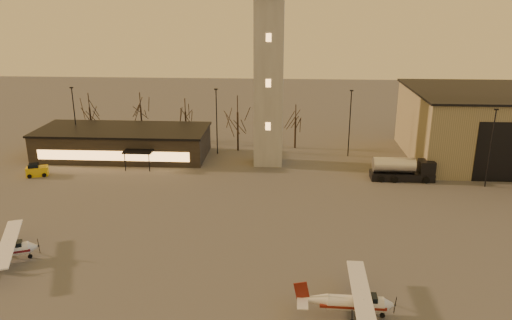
# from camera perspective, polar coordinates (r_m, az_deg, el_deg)

# --- Properties ---
(ground) EXTENTS (220.00, 220.00, 0.00)m
(ground) POSITION_cam_1_polar(r_m,az_deg,el_deg) (45.43, -0.06, -12.28)
(ground) COLOR #474341
(ground) RESTS_ON ground
(control_tower) EXTENTS (6.80, 6.80, 32.60)m
(control_tower) POSITION_cam_1_polar(r_m,az_deg,el_deg) (69.51, 1.50, 12.56)
(control_tower) COLOR gray
(control_tower) RESTS_ON ground
(terminal) EXTENTS (25.40, 12.20, 4.30)m
(terminal) POSITION_cam_1_polar(r_m,az_deg,el_deg) (78.02, -14.90, 1.96)
(terminal) COLOR black
(terminal) RESTS_ON ground
(light_poles) EXTENTS (58.50, 12.25, 10.14)m
(light_poles) POSITION_cam_1_polar(r_m,az_deg,el_deg) (72.33, 1.86, 3.99)
(light_poles) COLOR black
(light_poles) RESTS_ON ground
(tree_row) EXTENTS (37.20, 9.20, 8.80)m
(tree_row) POSITION_cam_1_polar(r_m,az_deg,el_deg) (81.74, -8.02, 5.84)
(tree_row) COLOR black
(tree_row) RESTS_ON ground
(cessna_front) EXTENTS (7.95, 10.06, 2.78)m
(cessna_front) POSITION_cam_1_polar(r_m,az_deg,el_deg) (39.70, 11.40, -15.98)
(cessna_front) COLOR beige
(cessna_front) RESTS_ON ground
(cessna_rear) EXTENTS (8.02, 9.75, 2.75)m
(cessna_rear) POSITION_cam_1_polar(r_m,az_deg,el_deg) (51.34, -26.70, -9.41)
(cessna_rear) COLOR silver
(cessna_rear) RESTS_ON ground
(fuel_truck) EXTENTS (8.20, 2.72, 3.03)m
(fuel_truck) POSITION_cam_1_polar(r_m,az_deg,el_deg) (68.55, 16.34, -1.21)
(fuel_truck) COLOR black
(fuel_truck) RESTS_ON ground
(service_cart) EXTENTS (3.06, 2.43, 1.73)m
(service_cart) POSITION_cam_1_polar(r_m,az_deg,el_deg) (73.57, -23.77, -1.18)
(service_cart) COLOR gold
(service_cart) RESTS_ON ground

